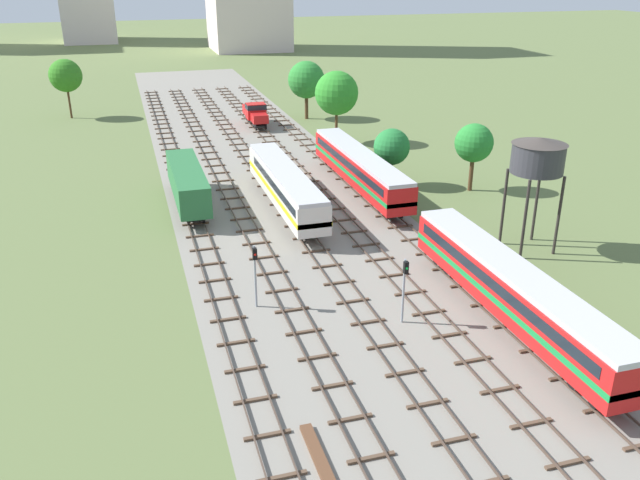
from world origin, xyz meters
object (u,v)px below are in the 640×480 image
at_px(signal_post_near, 404,283).
at_px(passenger_coach_centre_right_mid, 360,166).
at_px(freight_boxcar_far_left_midfar, 188,182).
at_px(signal_post_nearest, 255,268).
at_px(shunter_loco_centre_far, 255,112).
at_px(diesel_railcar_centre_left_near, 285,184).
at_px(passenger_coach_centre_right_nearest, 512,288).
at_px(water_tower, 538,157).

bearing_deg(signal_post_near, passenger_coach_centre_right_mid, 76.07).
distance_m(freight_boxcar_far_left_midfar, signal_post_nearest, 21.97).
bearing_deg(freight_boxcar_far_left_midfar, signal_post_near, -67.81).
height_order(passenger_coach_centre_right_mid, freight_boxcar_far_left_midfar, passenger_coach_centre_right_mid).
xyz_separation_m(shunter_loco_centre_far, signal_post_near, (-2.18, -58.45, 0.92)).
height_order(diesel_railcar_centre_left_near, signal_post_nearest, signal_post_nearest).
height_order(passenger_coach_centre_right_nearest, signal_post_nearest, signal_post_nearest).
bearing_deg(water_tower, shunter_loco_centre_far, 103.93).
relative_size(passenger_coach_centre_right_mid, signal_post_nearest, 4.85).
xyz_separation_m(diesel_railcar_centre_left_near, freight_boxcar_far_left_midfar, (-8.71, 3.83, -0.15)).
xyz_separation_m(freight_boxcar_far_left_midfar, signal_post_near, (10.89, -26.70, 0.48)).
bearing_deg(water_tower, freight_boxcar_far_left_midfar, 144.11).
bearing_deg(passenger_coach_centre_right_nearest, passenger_coach_centre_right_mid, 90.00).
distance_m(signal_post_nearest, signal_post_near, 9.97).
distance_m(passenger_coach_centre_right_mid, water_tower, 20.52).
bearing_deg(freight_boxcar_far_left_midfar, passenger_coach_centre_right_nearest, -58.90).
height_order(passenger_coach_centre_right_mid, shunter_loco_centre_far, passenger_coach_centre_right_mid).
bearing_deg(diesel_railcar_centre_left_near, shunter_loco_centre_far, 83.02).
relative_size(diesel_railcar_centre_left_near, shunter_loco_centre_far, 2.42).
relative_size(passenger_coach_centre_right_nearest, signal_post_near, 4.85).
bearing_deg(signal_post_near, freight_boxcar_far_left_midfar, 112.19).
bearing_deg(passenger_coach_centre_right_mid, passenger_coach_centre_right_nearest, -90.00).
bearing_deg(signal_post_near, diesel_railcar_centre_left_near, 95.44).
relative_size(diesel_railcar_centre_left_near, signal_post_nearest, 4.52).
height_order(passenger_coach_centre_right_nearest, freight_boxcar_far_left_midfar, passenger_coach_centre_right_nearest).
distance_m(freight_boxcar_far_left_midfar, shunter_loco_centre_far, 34.34).
relative_size(shunter_loco_centre_far, signal_post_nearest, 1.86).
xyz_separation_m(passenger_coach_centre_right_nearest, water_tower, (8.10, 10.42, 5.22)).
distance_m(passenger_coach_centre_right_nearest, shunter_loco_centre_far, 60.80).
height_order(shunter_loco_centre_far, water_tower, water_tower).
bearing_deg(water_tower, diesel_railcar_centre_left_near, 138.96).
distance_m(water_tower, signal_post_near, 17.49).
distance_m(passenger_coach_centre_right_nearest, freight_boxcar_far_left_midfar, 33.73).
bearing_deg(signal_post_near, signal_post_nearest, 150.96).
bearing_deg(passenger_coach_centre_right_mid, shunter_loco_centre_far, 97.73).
relative_size(passenger_coach_centre_right_mid, freight_boxcar_far_left_midfar, 1.57).
relative_size(passenger_coach_centre_right_nearest, passenger_coach_centre_right_mid, 1.00).
height_order(passenger_coach_centre_right_nearest, passenger_coach_centre_right_mid, same).
distance_m(shunter_loco_centre_far, signal_post_near, 58.50).
distance_m(passenger_coach_centre_right_nearest, signal_post_near, 6.90).
bearing_deg(diesel_railcar_centre_left_near, freight_boxcar_far_left_midfar, 156.25).
bearing_deg(passenger_coach_centre_right_nearest, diesel_railcar_centre_left_near, 109.18).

